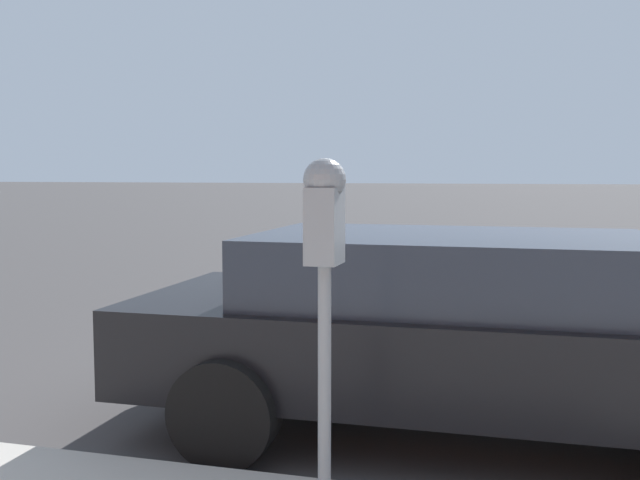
# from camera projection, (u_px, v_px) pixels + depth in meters

# --- Properties ---
(ground_plane) EXTENTS (220.00, 220.00, 0.00)m
(ground_plane) POSITION_uv_depth(u_px,v_px,m) (477.00, 392.00, 5.82)
(ground_plane) COLOR #3D3A3A
(parking_meter) EXTENTS (0.21, 0.19, 1.64)m
(parking_meter) POSITION_uv_depth(u_px,v_px,m) (325.00, 245.00, 3.31)
(parking_meter) COLOR gray
(parking_meter) RESTS_ON sidewalk
(car_black) EXTENTS (2.08, 4.42, 1.31)m
(car_black) POSITION_uv_depth(u_px,v_px,m) (468.00, 327.00, 4.82)
(car_black) COLOR black
(car_black) RESTS_ON ground_plane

